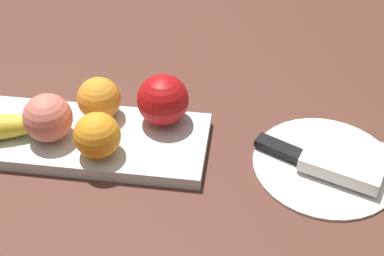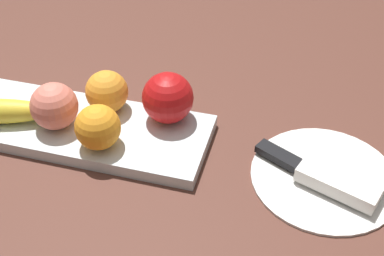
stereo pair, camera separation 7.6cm
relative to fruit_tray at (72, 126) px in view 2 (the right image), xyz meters
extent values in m
plane|color=#562F25|center=(0.03, 0.00, -0.01)|extent=(2.40, 2.40, 0.00)
cube|color=silver|center=(0.00, 0.00, 0.00)|extent=(0.45, 0.15, 0.02)
sphere|color=red|center=(0.15, 0.05, 0.05)|extent=(0.08, 0.08, 0.08)
sphere|color=orange|center=(0.05, 0.05, 0.05)|extent=(0.07, 0.07, 0.07)
sphere|color=orange|center=(0.07, -0.04, 0.05)|extent=(0.07, 0.07, 0.07)
sphere|color=#E17663|center=(-0.01, -0.01, 0.05)|extent=(0.07, 0.07, 0.07)
cylinder|color=white|center=(0.41, 0.00, -0.01)|extent=(0.22, 0.22, 0.01)
cube|color=white|center=(0.43, 0.00, 0.01)|extent=(0.14, 0.13, 0.02)
cube|color=silver|center=(0.40, -0.02, 0.00)|extent=(0.14, 0.08, 0.00)
cube|color=black|center=(0.34, 0.01, 0.00)|extent=(0.09, 0.06, 0.01)
camera|label=1|loc=(0.28, -0.58, 0.54)|focal=47.85mm
camera|label=2|loc=(0.36, -0.56, 0.54)|focal=47.85mm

